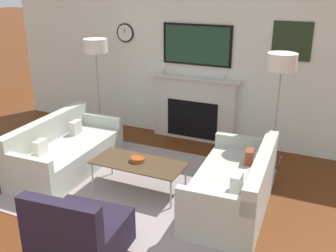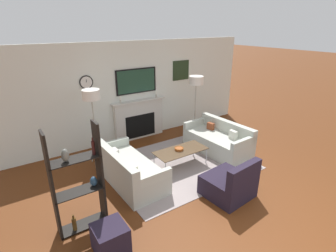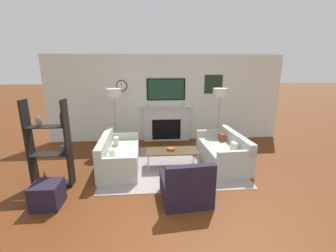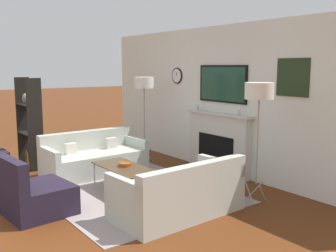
% 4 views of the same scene
% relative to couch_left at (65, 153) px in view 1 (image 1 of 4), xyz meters
% --- Properties ---
extents(fireplace_wall, '(7.40, 0.28, 2.70)m').
position_rel_couch_left_xyz_m(fireplace_wall, '(1.29, 2.01, 0.96)').
color(fireplace_wall, silver).
rests_on(fireplace_wall, ground_plane).
extents(area_rug, '(3.17, 2.54, 0.01)m').
position_rel_couch_left_xyz_m(area_rug, '(1.28, 0.00, -0.27)').
color(area_rug, gray).
rests_on(area_rug, ground_plane).
extents(couch_left, '(0.90, 1.86, 0.76)m').
position_rel_couch_left_xyz_m(couch_left, '(0.00, 0.00, 0.00)').
color(couch_left, '#B8BCAE').
rests_on(couch_left, ground_plane).
extents(couch_right, '(0.94, 1.77, 0.76)m').
position_rel_couch_left_xyz_m(couch_right, '(2.56, 0.00, 0.01)').
color(couch_right, '#B8BCAE').
rests_on(couch_right, ground_plane).
extents(armchair, '(0.90, 0.88, 0.81)m').
position_rel_couch_left_xyz_m(armchair, '(1.39, -1.53, -0.01)').
color(armchair, black).
rests_on(armchair, ground_plane).
extents(coffee_table, '(1.23, 0.56, 0.41)m').
position_rel_couch_left_xyz_m(coffee_table, '(1.28, -0.10, 0.12)').
color(coffee_table, '#4C3823').
rests_on(coffee_table, ground_plane).
extents(decorative_bowl, '(0.21, 0.21, 0.06)m').
position_rel_couch_left_xyz_m(decorative_bowl, '(1.26, -0.07, 0.17)').
color(decorative_bowl, '#9B4A1E').
rests_on(decorative_bowl, coffee_table).
extents(floor_lamp_left, '(0.39, 0.39, 1.76)m').
position_rel_couch_left_xyz_m(floor_lamp_left, '(-0.22, 1.25, 1.34)').
color(floor_lamp_left, '#9E998E').
rests_on(floor_lamp_left, ground_plane).
extents(floor_lamp_right, '(0.41, 0.41, 1.74)m').
position_rel_couch_left_xyz_m(floor_lamp_right, '(2.78, 1.25, 1.32)').
color(floor_lamp_right, '#9E998E').
rests_on(floor_lamp_right, ground_plane).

